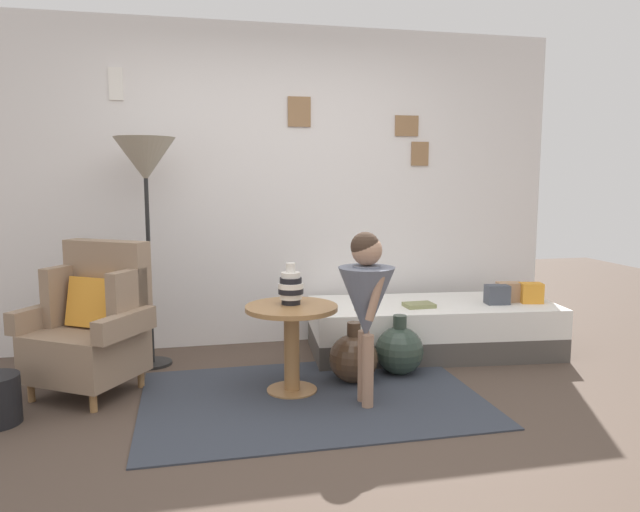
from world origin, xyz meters
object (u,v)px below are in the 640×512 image
person_child (366,297)px  book_on_daybed (419,305)px  daybed (432,327)px  side_table (292,330)px  armchair (93,325)px  floor_lamp (145,167)px  demijohn_far (399,350)px  vase_striped (291,287)px  demijohn_near (354,358)px

person_child → book_on_daybed: (0.68, 0.83, -0.26)m
daybed → side_table: bearing=-152.8°
armchair → floor_lamp: size_ratio=0.58×
armchair → book_on_daybed: (2.32, 0.21, -0.02)m
demijohn_far → book_on_daybed: bearing=50.3°
vase_striped → floor_lamp: 1.41m
side_table → vase_striped: (0.00, 0.05, 0.27)m
side_table → floor_lamp: 1.60m
vase_striped → demijohn_near: 0.67m
side_table → book_on_daybed: 1.19m
demijohn_near → armchair: bearing=172.8°
armchair → demijohn_near: 1.72m
person_child → demijohn_near: person_child is taller
daybed → demijohn_far: 0.63m
vase_striped → book_on_daybed: (1.07, 0.47, -0.27)m
demijohn_near → person_child: bearing=-95.6°
side_table → demijohn_near: (0.44, 0.09, -0.24)m
side_table → floor_lamp: (-0.91, 0.79, 1.04)m
armchair → demijohn_far: armchair is taller
demijohn_far → armchair: bearing=176.6°
book_on_daybed → demijohn_near: bearing=-146.4°
armchair → demijohn_near: size_ratio=2.33×
book_on_daybed → demijohn_far: (-0.27, -0.33, -0.24)m
side_table → demijohn_far: 0.86m
daybed → person_child: person_child is taller
book_on_daybed → demijohn_near: size_ratio=0.53×
book_on_daybed → demijohn_near: (-0.64, -0.42, -0.25)m
vase_striped → person_child: person_child is taller
demijohn_near → vase_striped: bearing=-174.0°
armchair → demijohn_near: (1.69, -0.21, -0.27)m
armchair → person_child: 1.78m
daybed → demijohn_near: demijohn_near is taller
vase_striped → floor_lamp: bearing=141.1°
armchair → vase_striped: bearing=-11.6°
person_child → demijohn_far: bearing=51.4°
floor_lamp → side_table: bearing=-40.7°
armchair → book_on_daybed: bearing=5.2°
demijohn_near → floor_lamp: bearing=152.8°
side_table → demijohn_far: (0.80, 0.18, -0.24)m
floor_lamp → demijohn_near: (1.35, -0.70, -1.29)m
side_table → vase_striped: vase_striped is taller
demijohn_near → demijohn_far: demijohn_far is taller
daybed → side_table: 1.41m
person_child → book_on_daybed: size_ratio=4.84×
daybed → floor_lamp: size_ratio=1.18×
book_on_daybed → daybed: bearing=36.7°
armchair → person_child: bearing=-20.7°
vase_striped → floor_lamp: floor_lamp is taller
vase_striped → side_table: bearing=-95.4°
floor_lamp → demijohn_far: 2.22m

